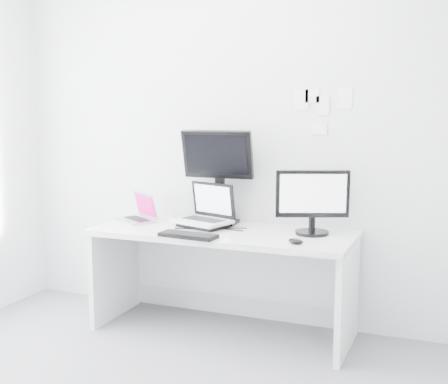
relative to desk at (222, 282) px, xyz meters
The scene contains 14 objects.
back_wall 1.05m from the desk, 90.00° to the left, with size 3.60×3.60×0.00m, color silver.
desk is the anchor object (origin of this frame).
macbook 0.86m from the desk, behind, with size 0.30×0.22×0.22m, color #A6A6AB.
speaker 0.57m from the desk, 129.95° to the left, with size 0.09×0.09×0.19m, color black.
dell_laptop 0.55m from the desk, 165.20° to the left, with size 0.38×0.30×0.32m, color silver.
rear_monitor 0.76m from the desk, 118.50° to the left, with size 0.51×0.18×0.70m, color black.
samsung_monitor 0.85m from the desk, ahead, with size 0.49×0.22×0.45m, color black.
keyboard 0.49m from the desk, 113.17° to the right, with size 0.39×0.14×0.03m, color black.
mouse 0.72m from the desk, 20.24° to the right, with size 0.11×0.07×0.03m, color black.
wall_note_0 1.38m from the desk, 37.40° to the left, with size 0.10×0.00×0.14m, color white.
wall_note_1 1.40m from the desk, 29.83° to the left, with size 0.09×0.00×0.13m, color white.
wall_note_2 1.51m from the desk, 24.64° to the left, with size 0.10×0.00×0.14m, color white.
wall_note_3 1.25m from the desk, 30.67° to the left, with size 0.11×0.00×0.08m, color white.
wall_note_4 1.43m from the desk, 33.11° to the left, with size 0.10×0.00×0.09m, color white.
Camera 1 is at (1.53, -2.54, 1.59)m, focal length 48.64 mm.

